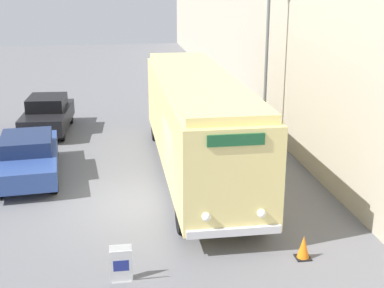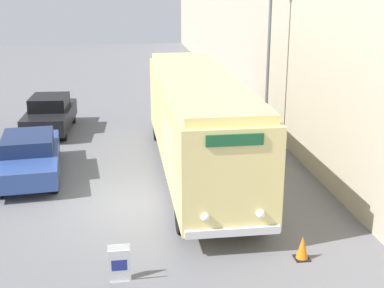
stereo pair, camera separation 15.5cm
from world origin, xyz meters
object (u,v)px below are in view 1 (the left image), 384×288
Objects in this scene: streetlamp at (267,37)px; traffic_cone at (303,247)px; vintage_bus at (197,120)px; parked_car_mid at (48,114)px; sign_board at (121,265)px; parked_car_near at (28,156)px.

streetlamp is 11.35× the size of traffic_cone.
vintage_bus reaches higher than parked_car_mid.
streetlamp is (5.87, 9.16, 3.98)m from sign_board.
sign_board is 0.17× the size of parked_car_near.
parked_car_near reaches higher than sign_board.
parked_car_mid reaches higher than traffic_cone.
vintage_bus is 19.15× the size of traffic_cone.
traffic_cone is (7.30, -12.29, -0.50)m from parked_car_mid.
parked_car_near is at bearing -167.00° from streetlamp.
vintage_bus is 2.68× the size of parked_car_mid.
parked_car_near is (-5.74, 0.62, -1.22)m from vintage_bus.
vintage_bus is 1.69× the size of streetlamp.
streetlamp is 9.80m from parked_car_near.
sign_board is 13.01m from parked_car_mid.
traffic_cone is at bearing -47.43° from parked_car_near.
streetlamp is (3.12, 2.67, 2.43)m from vintage_bus.
parked_car_near is (-8.86, -2.04, -3.65)m from streetlamp.
parked_car_near is 10.01m from traffic_cone.
vintage_bus is 8.45m from parked_car_mid.
parked_car_near is at bearing 173.81° from vintage_bus.
parked_car_mid is 7.14× the size of traffic_cone.
sign_board is at bearing -72.33° from parked_car_near.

